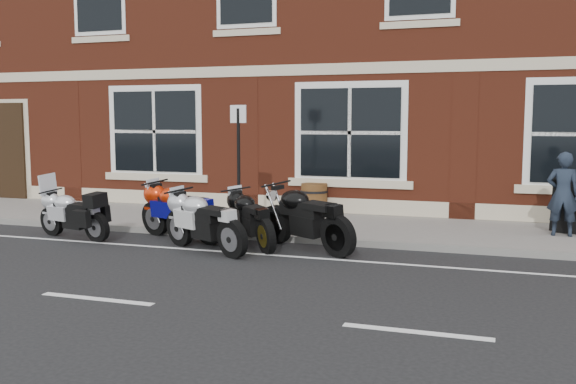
% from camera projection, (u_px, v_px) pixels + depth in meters
% --- Properties ---
extents(ground, '(80.00, 80.00, 0.00)m').
position_uv_depth(ground, '(202.00, 253.00, 10.93)').
color(ground, black).
rests_on(ground, ground).
extents(sidewalk, '(30.00, 3.00, 0.12)m').
position_uv_depth(sidewalk, '(265.00, 223.00, 13.75)').
color(sidewalk, slate).
rests_on(sidewalk, ground).
extents(kerb, '(30.00, 0.16, 0.12)m').
position_uv_depth(kerb, '(235.00, 235.00, 12.26)').
color(kerb, slate).
rests_on(kerb, ground).
extents(pub_building, '(24.00, 12.00, 12.00)m').
position_uv_depth(pub_building, '(348.00, 0.00, 20.15)').
color(pub_building, maroon).
rests_on(pub_building, ground).
extents(moto_touring_silver, '(1.83, 0.62, 1.22)m').
position_uv_depth(moto_touring_silver, '(73.00, 212.00, 12.24)').
color(moto_touring_silver, black).
rests_on(moto_touring_silver, ground).
extents(moto_sport_red, '(2.11, 0.91, 0.99)m').
position_uv_depth(moto_sport_red, '(181.00, 210.00, 12.12)').
color(moto_sport_red, black).
rests_on(moto_sport_red, ground).
extents(moto_sport_black, '(1.46, 1.58, 0.91)m').
position_uv_depth(moto_sport_black, '(252.00, 217.00, 11.49)').
color(moto_sport_black, black).
rests_on(moto_sport_black, ground).
extents(moto_sport_silver, '(1.95, 1.08, 0.95)m').
position_uv_depth(moto_sport_silver, '(205.00, 220.00, 11.02)').
color(moto_sport_silver, black).
rests_on(moto_sport_silver, ground).
extents(moto_naked_black, '(2.06, 1.32, 1.04)m').
position_uv_depth(moto_naked_black, '(305.00, 215.00, 11.17)').
color(moto_naked_black, black).
rests_on(moto_naked_black, ground).
extents(pedestrian_left, '(0.58, 0.39, 1.56)m').
position_uv_depth(pedestrian_left, '(563.00, 194.00, 11.79)').
color(pedestrian_left, '#1C2432').
rests_on(pedestrian_left, sidewalk).
extents(a_board_sign, '(0.72, 0.57, 1.05)m').
position_uv_depth(a_board_sign, '(570.00, 206.00, 12.07)').
color(a_board_sign, black).
rests_on(a_board_sign, sidewalk).
extents(barrel_planter, '(0.63, 0.63, 0.70)m').
position_uv_depth(barrel_planter, '(314.00, 199.00, 14.64)').
color(barrel_planter, '#553416').
rests_on(barrel_planter, sidewalk).
extents(parking_sign, '(0.34, 0.06, 2.42)m').
position_uv_depth(parking_sign, '(239.00, 158.00, 12.49)').
color(parking_sign, black).
rests_on(parking_sign, sidewalk).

